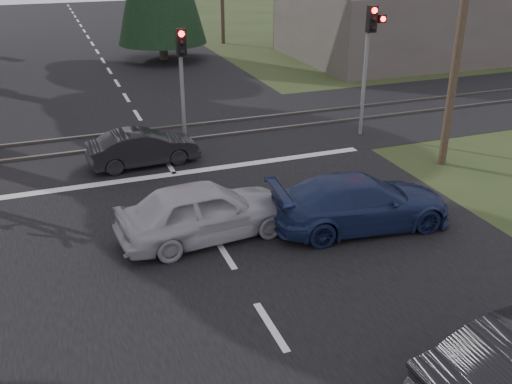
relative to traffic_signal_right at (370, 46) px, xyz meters
name	(u,v)px	position (x,y,z in m)	size (l,w,h in m)	color
ground	(271,327)	(-7.55, -9.47, -3.31)	(120.00, 120.00, 0.00)	#293A1A
road	(163,155)	(-7.55, 0.53, -3.31)	(14.00, 100.00, 0.01)	black
rail_corridor	(151,137)	(-7.55, 2.53, -3.31)	(120.00, 8.00, 0.01)	black
stop_line	(175,174)	(-7.55, -1.27, -3.30)	(13.00, 0.35, 0.00)	silver
rail_near	(156,143)	(-7.55, 1.73, -3.26)	(120.00, 0.12, 0.10)	#59544C
rail_far	(147,130)	(-7.55, 3.33, -3.26)	(120.00, 0.12, 0.10)	#59544C
traffic_signal_right	(370,46)	(0.00, 0.00, 0.00)	(0.68, 0.48, 4.70)	slate
traffic_signal_center	(182,68)	(-6.55, 1.20, -0.51)	(0.32, 0.48, 4.10)	slate
utility_pole_near	(463,16)	(0.95, -3.47, 1.41)	(1.80, 0.26, 9.00)	#4C3D2D
building_right	(411,22)	(10.45, 12.53, -1.31)	(14.00, 10.00, 4.00)	#59514C
silver_car	(205,211)	(-7.75, -5.58, -2.58)	(1.75, 4.34, 1.48)	#A8A9B0
blue_sedan	(361,202)	(-3.84, -6.40, -2.63)	(1.92, 4.72, 1.37)	#18244A
dark_car_far	(143,148)	(-8.29, -0.12, -2.73)	(1.24, 3.56, 1.17)	black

